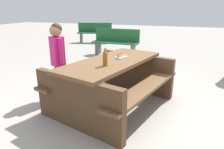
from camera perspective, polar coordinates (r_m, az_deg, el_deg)
The scene contains 7 objects.
ground_plane at distance 3.30m, azimuth 0.00°, elevation -8.67°, with size 30.00×30.00×0.00m, color gray.
picnic_table at distance 3.13m, azimuth 0.00°, elevation -1.39°, with size 2.09×1.81×0.75m.
soda_bottle at distance 2.72m, azimuth -1.95°, elevation 4.75°, with size 0.06×0.06×0.24m.
hotdog_tray at distance 3.15m, azimuth 2.65°, elevation 5.12°, with size 0.21×0.17×0.08m.
child_in_coat at distance 3.47m, azimuth -15.08°, elevation 6.23°, with size 0.25×0.29×1.27m.
park_bench_near at distance 6.61m, azimuth 1.08°, elevation 9.23°, with size 0.43×1.51×0.85m.
park_bench_mid at distance 9.21m, azimuth -4.87°, elevation 11.78°, with size 0.81×1.55×0.85m.
Camera 1 is at (-2.76, -1.01, 1.51)m, focal length 32.49 mm.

